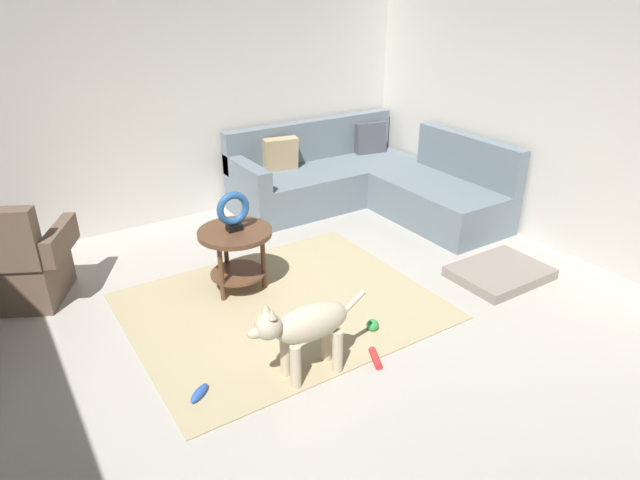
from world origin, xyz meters
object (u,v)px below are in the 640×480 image
object	(u,v)px
dog_toy_ball	(373,325)
dog_toy_rope	(375,358)
sectional_couch	(366,183)
dog_toy_bone	(199,393)
torus_sculpture	(233,211)
dog	(305,327)
dog_bed_mat	(500,273)
armchair	(17,266)
side_table	(236,244)

from	to	relation	value
dog_toy_ball	dog_toy_rope	world-z (taller)	dog_toy_ball
sectional_couch	dog_toy_bone	world-z (taller)	sectional_couch
torus_sculpture	dog	size ratio (longest dim) A/B	0.38
dog_bed_mat	sectional_couch	bearing A→B (deg)	89.84
dog_toy_ball	dog_bed_mat	bearing A→B (deg)	1.39
armchair	dog_toy_rope	bearing A→B (deg)	-21.02
dog	dog_toy_rope	world-z (taller)	dog
dog_bed_mat	torus_sculpture	bearing A→B (deg)	151.99
dog_bed_mat	dog_toy_ball	size ratio (longest dim) A/B	8.71
armchair	dog	xyz separation A→B (m)	(1.42, -2.03, 0.05)
armchair	sectional_couch	bearing A→B (deg)	29.58
side_table	dog_toy_rope	world-z (taller)	side_table
dog_toy_ball	dog_toy_rope	xyz separation A→B (m)	(-0.21, -0.30, -0.02)
dog_toy_ball	dog_toy_rope	bearing A→B (deg)	-124.65
side_table	dog_toy_rope	distance (m)	1.49
torus_sculpture	side_table	bearing A→B (deg)	180.00
armchair	dog_bed_mat	xyz separation A→B (m)	(3.53, -1.82, -0.28)
dog_toy_rope	dog_toy_bone	size ratio (longest dim) A/B	1.09
side_table	dog_toy_ball	xyz separation A→B (m)	(0.57, -1.10, -0.37)
armchair	side_table	size ratio (longest dim) A/B	1.65
armchair	dog_bed_mat	world-z (taller)	armchair
dog_toy_ball	armchair	bearing A→B (deg)	138.54
dog	dog_toy_ball	distance (m)	0.78
torus_sculpture	dog	bearing A→B (deg)	-95.13
dog_bed_mat	dog_toy_rope	xyz separation A→B (m)	(-1.63, -0.33, -0.02)
sectional_couch	side_table	bearing A→B (deg)	-156.24
dog_toy_bone	armchair	bearing A→B (deg)	112.21
dog	dog_toy_ball	xyz separation A→B (m)	(0.68, 0.17, -0.33)
dog_toy_ball	torus_sculpture	bearing A→B (deg)	117.47
torus_sculpture	dog_toy_ball	world-z (taller)	torus_sculpture
side_table	dog_toy_rope	xyz separation A→B (m)	(0.36, -1.40, -0.39)
dog_toy_rope	armchair	bearing A→B (deg)	131.30
dog	dog_toy_ball	bearing A→B (deg)	-73.84
side_table	dog_bed_mat	size ratio (longest dim) A/B	0.75
sectional_couch	dog	distance (m)	3.01
torus_sculpture	dog_toy_rope	bearing A→B (deg)	-75.46
sectional_couch	dog_bed_mat	xyz separation A→B (m)	(-0.01, -1.94, -0.24)
torus_sculpture	dog_toy_rope	world-z (taller)	torus_sculpture
torus_sculpture	dog_toy_rope	distance (m)	1.60
armchair	dog_toy_ball	xyz separation A→B (m)	(2.10, -1.86, -0.28)
sectional_couch	dog_bed_mat	bearing A→B (deg)	-90.16
dog_bed_mat	dog_toy_bone	distance (m)	2.78
armchair	dog_bed_mat	size ratio (longest dim) A/B	1.23
side_table	dog	bearing A→B (deg)	-95.13
sectional_couch	dog_toy_bone	xyz separation A→B (m)	(-2.78, -1.96, -0.26)
dog_bed_mat	dog_toy_bone	world-z (taller)	dog_bed_mat
dog_toy_bone	dog_toy_rope	bearing A→B (deg)	-15.40
dog_bed_mat	dog_toy_bone	xyz separation A→B (m)	(-2.78, -0.02, -0.01)
dog_toy_bone	dog_toy_ball	bearing A→B (deg)	-0.63
torus_sculpture	dog_toy_bone	distance (m)	1.50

